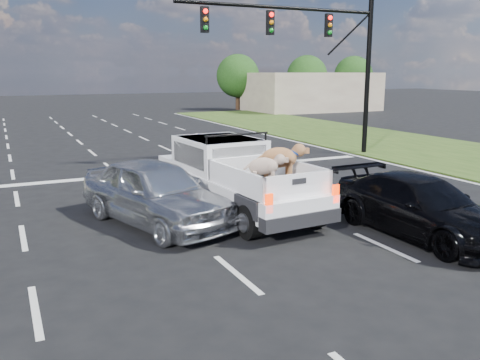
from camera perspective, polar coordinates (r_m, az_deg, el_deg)
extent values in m
plane|color=black|center=(10.41, 8.53, -8.83)|extent=(160.00, 160.00, 0.00)
cube|color=silver|center=(14.52, -23.52, -3.66)|extent=(0.12, 60.00, 0.01)
cube|color=silver|center=(14.99, -10.07, -2.35)|extent=(0.12, 60.00, 0.01)
cube|color=silver|center=(16.22, 1.93, -1.07)|extent=(0.12, 60.00, 0.01)
cube|color=silver|center=(18.05, 11.87, 0.03)|extent=(0.12, 60.00, 0.01)
cube|color=silver|center=(20.36, 19.88, 0.92)|extent=(0.15, 60.00, 0.01)
cube|color=silver|center=(19.21, -8.21, 0.89)|extent=(17.00, 0.45, 0.01)
cylinder|color=black|center=(23.90, 14.14, 11.26)|extent=(0.22, 0.22, 7.00)
cylinder|color=black|center=(21.50, 4.67, 18.73)|extent=(9.00, 0.14, 0.14)
cube|color=black|center=(22.66, 9.92, 16.73)|extent=(0.30, 0.18, 0.95)
sphere|color=#FF0B07|center=(22.60, 10.11, 17.50)|extent=(0.18, 0.18, 0.18)
cube|color=black|center=(21.19, 3.41, 17.22)|extent=(0.30, 0.18, 0.95)
sphere|color=#FF0B07|center=(21.13, 3.57, 18.05)|extent=(0.18, 0.18, 0.18)
cube|color=black|center=(20.01, -3.99, 17.52)|extent=(0.30, 0.18, 0.95)
sphere|color=#FF0B07|center=(19.94, -3.88, 18.40)|extent=(0.18, 0.18, 0.18)
cube|color=#C2B394|center=(50.26, 8.02, 9.79)|extent=(12.00, 7.00, 3.60)
cylinder|color=#332114|center=(50.87, -0.25, 9.12)|extent=(0.44, 0.44, 2.16)
sphere|color=#18380F|center=(50.81, -0.25, 11.62)|extent=(4.20, 4.20, 4.20)
cylinder|color=#332114|center=(54.74, 7.46, 9.23)|extent=(0.44, 0.44, 2.16)
sphere|color=#18380F|center=(54.67, 7.52, 11.55)|extent=(4.20, 4.20, 4.20)
cylinder|color=#332114|center=(58.19, 12.51, 9.21)|extent=(0.44, 0.44, 2.16)
sphere|color=#18380F|center=(58.13, 12.61, 11.40)|extent=(4.20, 4.20, 4.20)
cylinder|color=black|center=(11.40, 1.11, -4.73)|extent=(0.35, 0.81, 0.79)
cylinder|color=black|center=(12.38, 8.43, -3.49)|extent=(0.35, 0.81, 0.79)
cylinder|color=black|center=(14.76, -6.47, -0.90)|extent=(0.35, 0.81, 0.79)
cylinder|color=black|center=(15.53, -0.27, -0.17)|extent=(0.35, 0.81, 0.79)
cube|color=white|center=(13.43, 0.21, -0.84)|extent=(2.35, 5.66, 0.54)
cube|color=white|center=(14.42, -2.34, 2.97)|extent=(2.08, 2.53, 0.90)
cube|color=black|center=(13.38, -0.04, 2.40)|extent=(1.62, 0.14, 0.65)
cylinder|color=black|center=(13.41, -0.34, 5.13)|extent=(1.88, 0.18, 0.05)
cube|color=black|center=(12.34, 3.00, -0.86)|extent=(2.04, 2.79, 0.06)
cube|color=white|center=(11.84, -0.63, 0.10)|extent=(0.26, 2.67, 0.54)
cube|color=white|center=(12.76, 6.40, 0.90)|extent=(0.26, 2.67, 0.54)
cube|color=white|center=(11.23, 6.52, -0.64)|extent=(1.86, 0.21, 0.54)
cube|color=#F92D05|center=(10.63, 3.27, -2.65)|extent=(0.17, 0.07, 0.42)
cube|color=#F92D05|center=(11.65, 10.68, -1.53)|extent=(0.17, 0.07, 0.42)
cube|color=black|center=(11.30, 6.86, -4.41)|extent=(2.02, 0.45, 0.31)
imported|color=#B9BCC1|center=(12.58, -9.48, -1.35)|extent=(3.23, 5.09, 1.61)
imported|color=black|center=(12.30, 19.64, -2.85)|extent=(2.07, 4.71, 1.35)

